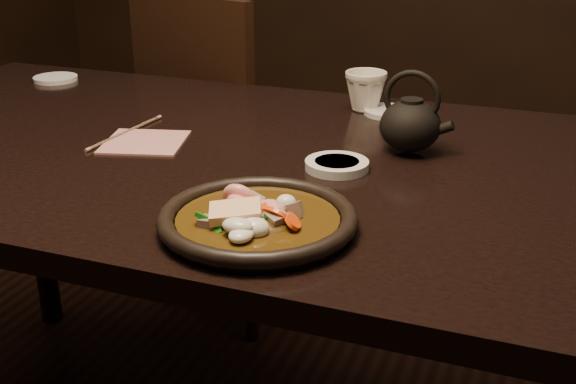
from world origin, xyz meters
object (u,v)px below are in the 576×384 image
(table, at_px, (201,184))
(tea_cup, at_px, (366,90))
(chair, at_px, (228,145))
(plate, at_px, (258,220))
(teapot, at_px, (411,123))

(table, height_order, tea_cup, tea_cup)
(table, bearing_deg, chair, 111.37)
(plate, relative_size, teapot, 1.89)
(table, relative_size, teapot, 11.06)
(plate, relative_size, tea_cup, 3.08)
(tea_cup, distance_m, teapot, 0.28)
(table, height_order, plate, plate)
(chair, bearing_deg, teapot, 157.83)
(chair, relative_size, tea_cup, 10.61)
(chair, bearing_deg, plate, 137.20)
(table, distance_m, chair, 0.71)
(table, xyz_separation_m, plate, (0.24, -0.29, 0.09))
(plate, bearing_deg, teapot, 72.16)
(tea_cup, relative_size, teapot, 0.62)
(plate, xyz_separation_m, teapot, (0.13, 0.39, 0.04))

